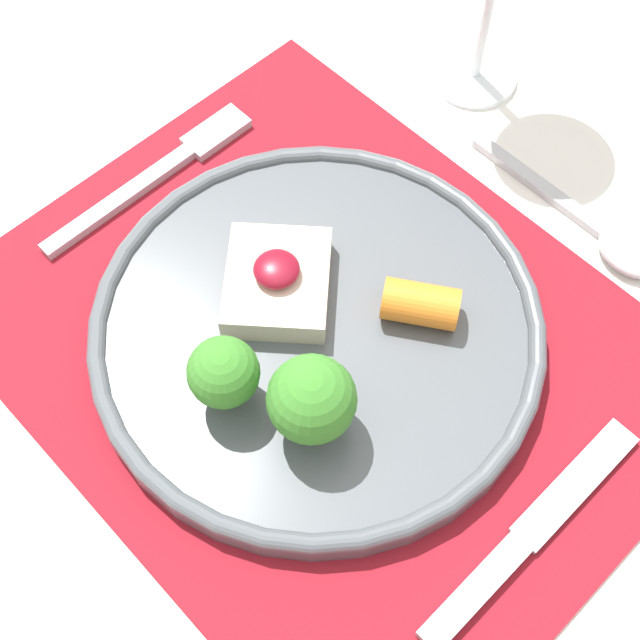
{
  "coord_description": "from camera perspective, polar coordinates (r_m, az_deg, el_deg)",
  "views": [
    {
      "loc": [
        0.19,
        -0.19,
        1.24
      ],
      "look_at": [
        -0.01,
        0.0,
        0.75
      ],
      "focal_mm": 50.0,
      "sensor_mm": 36.0,
      "label": 1
    }
  ],
  "objects": [
    {
      "name": "spoon",
      "position": [
        0.65,
        18.25,
        5.11
      ],
      "size": [
        0.17,
        0.04,
        0.01
      ],
      "rotation": [
        0.0,
        0.0,
        -0.06
      ],
      "color": "#B2B2B7",
      "rests_on": "dining_table"
    },
    {
      "name": "placemat",
      "position": [
        0.58,
        0.33,
        -1.67
      ],
      "size": [
        0.44,
        0.35,
        0.0
      ],
      "primitive_type": "cube",
      "color": "maroon",
      "rests_on": "dining_table"
    },
    {
      "name": "knife",
      "position": [
        0.54,
        12.56,
        -13.91
      ],
      "size": [
        0.02,
        0.18,
        0.01
      ],
      "rotation": [
        0.0,
        0.0,
        -0.05
      ],
      "color": "#B2B2B7",
      "rests_on": "placemat"
    },
    {
      "name": "ground_plane",
      "position": [
        1.27,
        0.16,
        -17.09
      ],
      "size": [
        8.0,
        8.0,
        0.0
      ],
      "primitive_type": "plane",
      "color": "gray"
    },
    {
      "name": "dining_table",
      "position": [
        0.66,
        0.29,
        -5.35
      ],
      "size": [
        1.14,
        1.11,
        0.72
      ],
      "color": "white",
      "rests_on": "ground_plane"
    },
    {
      "name": "fork",
      "position": [
        0.67,
        -10.01,
        9.46
      ],
      "size": [
        0.02,
        0.18,
        0.01
      ],
      "rotation": [
        0.0,
        0.0,
        0.02
      ],
      "color": "#B2B2B7",
      "rests_on": "placemat"
    },
    {
      "name": "dinner_plate",
      "position": [
        0.57,
        -0.24,
        -0.6
      ],
      "size": [
        0.29,
        0.29,
        0.08
      ],
      "color": "#4C5156",
      "rests_on": "placemat"
    }
  ]
}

